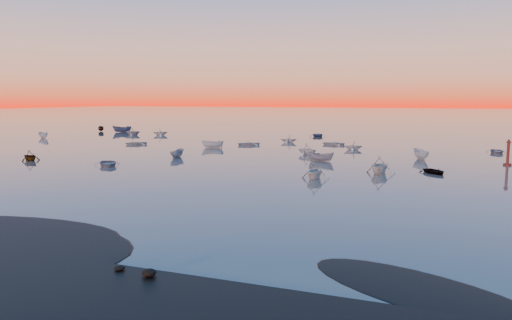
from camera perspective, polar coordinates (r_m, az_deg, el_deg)
The scene contains 7 objects.
ground at distance 125.10m, azimuth 11.08°, elevation 3.19°, with size 600.00×600.00×0.00m, color #665C55.
mud_lobes at distance 32.38m, azimuth -23.85°, elevation -8.31°, with size 140.00×6.00×0.07m, color black, non-canonical shape.
moored_fleet at distance 79.48m, azimuth 4.92°, elevation 1.11°, with size 124.00×58.00×1.20m, color silver, non-canonical shape.
boat_near_left at distance 63.59m, azimuth -16.57°, elevation -0.66°, with size 4.28×1.78×1.07m, color slate.
boat_near_center at distance 66.36m, azimuth 7.46°, elevation -0.11°, with size 3.50×1.48×1.21m, color slate.
boat_near_right at distance 51.87m, azimuth 6.73°, elevation -2.12°, with size 3.70×1.67×1.30m, color silver.
channel_marker at distance 68.89m, azimuth 26.85°, elevation 0.57°, with size 0.96×0.96×3.41m.
Camera 1 is at (22.49, -22.78, 8.28)m, focal length 35.00 mm.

